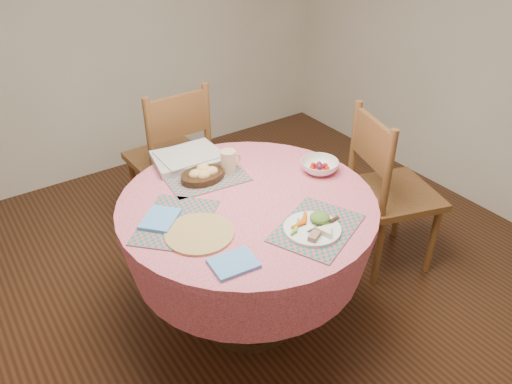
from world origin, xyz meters
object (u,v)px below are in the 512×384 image
bread_bowl (203,174)px  fruit_bowl (319,166)px  dinner_plate (315,227)px  chair_right (387,188)px  latte_mug (229,161)px  dining_table (248,233)px  chair_back (172,155)px  wicker_trivet (199,234)px

bread_bowl → fruit_bowl: size_ratio=0.97×
bread_bowl → dinner_plate: bearing=-74.1°
fruit_bowl → dinner_plate: bearing=-132.9°
chair_right → latte_mug: 0.97m
dining_table → dinner_plate: size_ratio=4.88×
dinner_plate → bread_bowl: bearing=105.9°
chair_back → wicker_trivet: bearing=69.1°
dining_table → wicker_trivet: 0.39m
chair_right → latte_mug: size_ratio=8.54×
dining_table → dinner_plate: (0.11, -0.37, 0.22)m
latte_mug → fruit_bowl: 0.47m
chair_right → bread_bowl: bearing=88.1°
chair_right → latte_mug: chair_right is taller
dining_table → dinner_plate: dinner_plate is taller
bread_bowl → chair_back: bearing=77.7°
dining_table → latte_mug: latte_mug is taller
bread_bowl → fruit_bowl: bearing=-26.1°
dining_table → bread_bowl: 0.37m
chair_back → latte_mug: (-0.00, -0.72, 0.28)m
chair_back → bread_bowl: size_ratio=4.42×
latte_mug → fruit_bowl: size_ratio=0.50×
dining_table → chair_back: 1.00m
chair_back → fruit_bowl: chair_back is taller
chair_right → chair_back: (-0.85, 1.06, 0.01)m
dining_table → fruit_bowl: (0.46, 0.02, 0.22)m
wicker_trivet → chair_right: bearing=1.7°
chair_right → wicker_trivet: size_ratio=3.35×
bread_bowl → latte_mug: bearing=-2.8°
chair_back → fruit_bowl: 1.08m
dinner_plate → fruit_bowl: (0.36, 0.38, 0.01)m
chair_right → chair_back: bearing=56.1°
chair_right → latte_mug: (-0.86, 0.35, 0.29)m
bread_bowl → latte_mug: size_ratio=1.95×
chair_right → latte_mug: bearing=85.4°
chair_back → dinner_plate: (0.03, -1.36, 0.24)m
dining_table → bread_bowl: bread_bowl is taller
wicker_trivet → latte_mug: size_ratio=2.55×
dining_table → chair_right: size_ratio=1.23×
chair_back → fruit_bowl: size_ratio=4.29×
chair_right → dining_table: bearing=103.1°
dining_table → latte_mug: 0.39m
latte_mug → wicker_trivet: bearing=-135.5°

